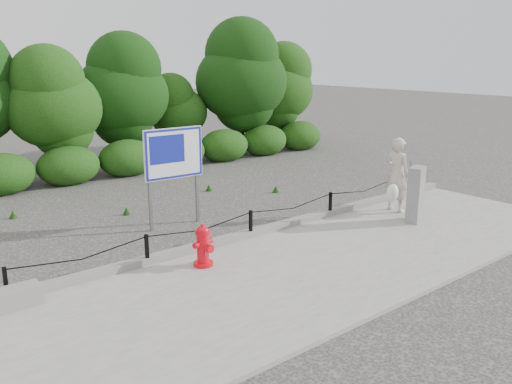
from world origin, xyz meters
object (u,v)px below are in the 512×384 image
at_px(fire_hydrant, 203,246).
at_px(pedestrian, 397,176).
at_px(utility_cabinet, 415,194).
at_px(concrete_block, 7,299).
at_px(advertising_sign, 173,158).

height_order(fire_hydrant, pedestrian, pedestrian).
height_order(fire_hydrant, utility_cabinet, utility_cabinet).
height_order(pedestrian, concrete_block, pedestrian).
height_order(utility_cabinet, advertising_sign, advertising_sign).
relative_size(concrete_block, utility_cabinet, 0.69).
distance_m(fire_hydrant, utility_cabinet, 5.48).
bearing_deg(concrete_block, fire_hydrant, -7.59).
height_order(concrete_block, advertising_sign, advertising_sign).
bearing_deg(pedestrian, fire_hydrant, 88.76).
bearing_deg(pedestrian, concrete_block, 86.11).
bearing_deg(advertising_sign, utility_cabinet, -34.71).
relative_size(pedestrian, concrete_block, 1.86).
relative_size(pedestrian, advertising_sign, 0.81).
bearing_deg(pedestrian, advertising_sign, 60.56).
xyz_separation_m(utility_cabinet, advertising_sign, (-4.44, 3.46, 0.90)).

